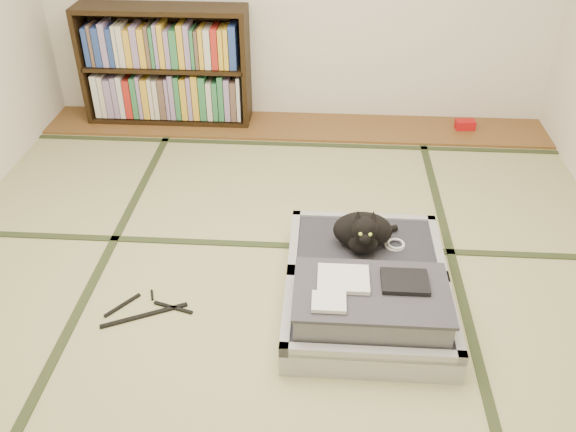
{
  "coord_description": "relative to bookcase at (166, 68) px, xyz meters",
  "views": [
    {
      "loc": [
        0.24,
        -2.49,
        2.18
      ],
      "look_at": [
        0.05,
        0.35,
        0.25
      ],
      "focal_mm": 38.0,
      "sensor_mm": 36.0,
      "label": 1
    }
  ],
  "objects": [
    {
      "name": "bookcase",
      "position": [
        0.0,
        0.0,
        0.0
      ],
      "size": [
        1.31,
        0.3,
        0.92
      ],
      "color": "black",
      "rests_on": "wood_strip"
    },
    {
      "name": "hanger",
      "position": [
        0.38,
        -2.28,
        -0.44
      ],
      "size": [
        0.45,
        0.3,
        0.01
      ],
      "color": "black",
      "rests_on": "floor"
    },
    {
      "name": "cat",
      "position": [
        1.5,
        -1.87,
        -0.18
      ],
      "size": [
        0.37,
        0.37,
        0.3
      ],
      "color": "black",
      "rests_on": "suitcase"
    },
    {
      "name": "wood_strip",
      "position": [
        1.03,
        -0.07,
        -0.44
      ],
      "size": [
        4.0,
        0.5,
        0.02
      ],
      "primitive_type": "cube",
      "color": "brown",
      "rests_on": "ground"
    },
    {
      "name": "tatami_borders",
      "position": [
        1.03,
        -1.58,
        -0.45
      ],
      "size": [
        4.0,
        4.5,
        0.01
      ],
      "color": "#2D381E",
      "rests_on": "ground"
    },
    {
      "name": "room_shell",
      "position": [
        1.03,
        -2.07,
        1.01
      ],
      "size": [
        4.5,
        4.5,
        4.5
      ],
      "color": "white",
      "rests_on": "ground"
    },
    {
      "name": "floor",
      "position": [
        1.03,
        -2.07,
        -0.45
      ],
      "size": [
        4.5,
        4.5,
        0.0
      ],
      "primitive_type": "plane",
      "color": "tan",
      "rests_on": "ground"
    },
    {
      "name": "suitcase",
      "position": [
        1.52,
        -2.16,
        -0.34
      ],
      "size": [
        0.83,
        1.11,
        0.33
      ],
      "color": "#B1B1B6",
      "rests_on": "floor"
    },
    {
      "name": "red_item",
      "position": [
        2.39,
        -0.04,
        -0.4
      ],
      "size": [
        0.16,
        0.1,
        0.07
      ],
      "primitive_type": "cube",
      "rotation": [
        0.0,
        0.0,
        0.07
      ],
      "color": "#B30E11",
      "rests_on": "wood_strip"
    },
    {
      "name": "cable_coil",
      "position": [
        1.68,
        -1.85,
        -0.28
      ],
      "size": [
        0.12,
        0.12,
        0.03
      ],
      "color": "white",
      "rests_on": "suitcase"
    }
  ]
}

